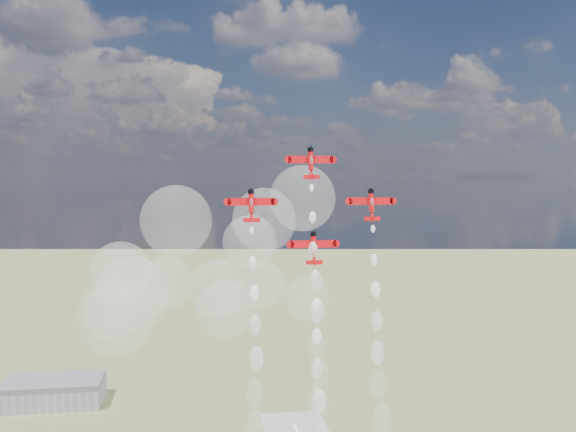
# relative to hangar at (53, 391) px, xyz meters

# --- Properties ---
(hangar) EXTENTS (50.00, 28.00, 13.00)m
(hangar) POSITION_rel_hangar_xyz_m (0.00, 0.00, 0.00)
(hangar) COLOR gray
(hangar) RESTS_ON ground
(plane_lead) EXTENTS (11.33, 3.79, 8.02)m
(plane_lead) POSITION_rel_hangar_xyz_m (102.45, -178.06, 115.22)
(plane_lead) COLOR red
(plane_lead) RESTS_ON ground
(plane_left) EXTENTS (11.33, 3.79, 8.02)m
(plane_left) POSITION_rel_hangar_xyz_m (87.52, -179.97, 104.94)
(plane_left) COLOR red
(plane_left) RESTS_ON ground
(plane_right) EXTENTS (11.33, 3.79, 8.02)m
(plane_right) POSITION_rel_hangar_xyz_m (117.38, -179.97, 104.94)
(plane_right) COLOR red
(plane_right) RESTS_ON ground
(plane_slot) EXTENTS (11.33, 3.79, 8.02)m
(plane_slot) POSITION_rel_hangar_xyz_m (102.45, -181.87, 94.67)
(plane_slot) COLOR red
(plane_slot) RESTS_ON ground
(smoke_trail_lead) EXTENTS (5.59, 12.49, 54.35)m
(smoke_trail_lead) POSITION_rel_hangar_xyz_m (102.53, -186.66, 67.68)
(smoke_trail_lead) COLOR white
(smoke_trail_lead) RESTS_ON plane_lead
(smoke_trail_left) EXTENTS (5.16, 12.29, 54.92)m
(smoke_trail_left) POSITION_rel_hangar_xyz_m (87.77, -188.70, 57.26)
(smoke_trail_left) COLOR white
(smoke_trail_left) RESTS_ON plane_left
(smoke_trail_right) EXTENTS (5.10, 13.38, 54.78)m
(smoke_trail_right) POSITION_rel_hangar_xyz_m (117.40, -188.97, 57.45)
(smoke_trail_right) COLOR white
(smoke_trail_right) RESTS_ON plane_right
(drifted_smoke_cloud) EXTENTS (72.82, 38.70, 53.03)m
(drifted_smoke_cloud) POSITION_rel_hangar_xyz_m (74.56, -153.81, 86.50)
(drifted_smoke_cloud) COLOR white
(drifted_smoke_cloud) RESTS_ON ground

